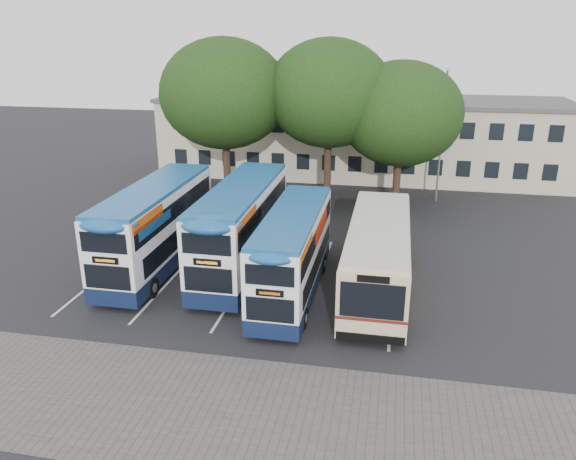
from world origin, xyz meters
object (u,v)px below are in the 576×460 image
(tree_mid, at_px, (329,93))
(bus_single, at_px, (378,252))
(bus_dd_left, at_px, (156,223))
(lamp_post, at_px, (442,129))
(bus_dd_mid, at_px, (242,224))
(tree_right, at_px, (401,114))
(bus_dd_right, at_px, (293,250))
(tree_left, at_px, (224,94))

(tree_mid, height_order, bus_single, tree_mid)
(bus_dd_left, bearing_deg, lamp_post, 45.32)
(bus_single, bearing_deg, lamp_post, 76.98)
(tree_mid, relative_size, bus_dd_mid, 1.06)
(lamp_post, distance_m, tree_right, 3.64)
(bus_dd_right, bearing_deg, tree_left, 118.11)
(tree_left, relative_size, bus_dd_mid, 1.07)
(tree_mid, xyz_separation_m, bus_dd_right, (0.26, -14.16, -5.34))
(tree_right, bearing_deg, lamp_post, 35.55)
(lamp_post, xyz_separation_m, bus_dd_left, (-14.42, -14.58, -2.76))
(tree_mid, bearing_deg, tree_right, 1.13)
(lamp_post, relative_size, bus_dd_mid, 0.88)
(tree_mid, bearing_deg, tree_left, -172.63)
(tree_mid, relative_size, bus_single, 1.02)
(tree_right, bearing_deg, bus_single, -92.94)
(bus_dd_right, bearing_deg, bus_single, 18.77)
(tree_left, distance_m, bus_dd_mid, 12.78)
(tree_left, height_order, bus_dd_right, tree_left)
(bus_dd_mid, relative_size, bus_single, 0.96)
(bus_dd_left, bearing_deg, bus_dd_mid, 8.00)
(tree_left, bearing_deg, bus_dd_right, -61.89)
(tree_right, bearing_deg, bus_dd_left, -132.73)
(bus_dd_mid, bearing_deg, tree_left, 110.40)
(bus_single, bearing_deg, tree_mid, 107.22)
(lamp_post, distance_m, bus_single, 15.73)
(tree_left, bearing_deg, bus_dd_left, -90.64)
(lamp_post, bearing_deg, tree_mid, -164.34)
(tree_left, height_order, bus_single, tree_left)
(tree_left, xyz_separation_m, bus_dd_right, (7.09, -13.28, -5.27))
(tree_right, bearing_deg, tree_mid, -178.87)
(tree_right, distance_m, bus_dd_mid, 14.62)
(bus_single, bearing_deg, bus_dd_left, 177.88)
(bus_dd_mid, distance_m, bus_single, 6.83)
(bus_dd_left, bearing_deg, bus_single, -2.12)
(lamp_post, relative_size, tree_left, 0.82)
(lamp_post, height_order, tree_left, tree_left)
(bus_dd_left, distance_m, bus_dd_right, 7.42)
(tree_right, bearing_deg, bus_dd_right, -107.15)
(tree_mid, xyz_separation_m, tree_right, (4.66, 0.09, -1.20))
(tree_left, relative_size, bus_single, 1.02)
(bus_dd_right, bearing_deg, tree_mid, 91.07)
(bus_dd_right, xyz_separation_m, bus_single, (3.73, 1.27, -0.31))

